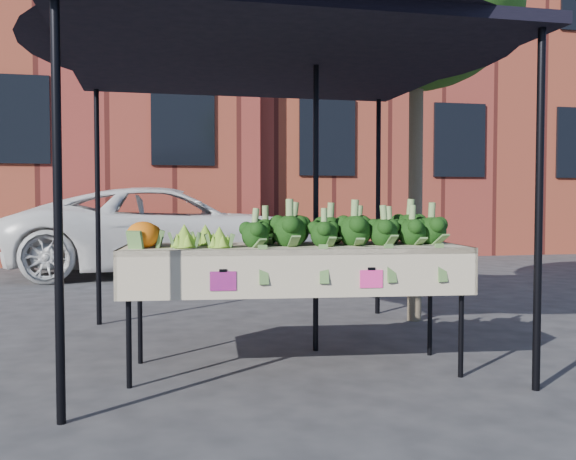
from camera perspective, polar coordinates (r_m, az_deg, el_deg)
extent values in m
plane|color=#28282B|center=(4.80, 2.47, -12.08)|extent=(90.00, 90.00, 0.00)
cube|color=beige|center=(4.64, 0.54, -6.91)|extent=(2.47, 1.04, 0.90)
cube|color=#F22D8C|center=(4.12, -5.16, -4.61)|extent=(0.17, 0.01, 0.12)
cube|color=#F82E91|center=(4.35, 7.73, -4.24)|extent=(0.17, 0.01, 0.12)
ellipsoid|color=black|center=(4.70, 4.76, 0.44)|extent=(1.56, 0.59, 0.28)
ellipsoid|color=#86BF2F|center=(4.46, -7.77, -0.10)|extent=(0.45, 0.49, 0.22)
ellipsoid|color=orange|center=(4.53, -12.52, -0.24)|extent=(0.25, 0.45, 0.19)
imported|color=white|center=(11.07, -10.52, 9.71)|extent=(1.46, 2.41, 5.20)
cube|color=maroon|center=(19.11, 13.42, 11.63)|extent=(12.00, 8.00, 8.50)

